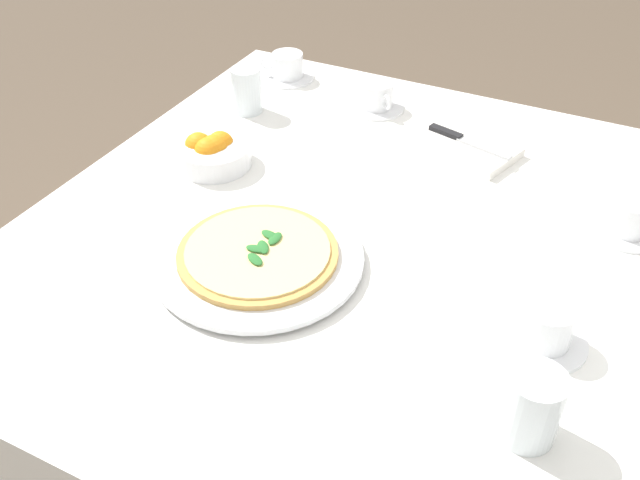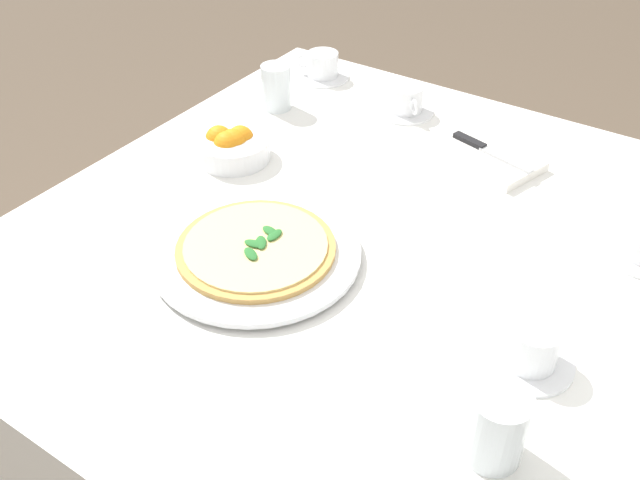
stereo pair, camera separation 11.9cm
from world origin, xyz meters
name	(u,v)px [view 2 (the right image)]	position (x,y,z in m)	size (l,w,h in m)	color
dining_table	(378,291)	(0.00, 0.00, 0.61)	(1.22, 1.22, 0.73)	white
pizza_plate	(256,254)	(-0.15, -0.16, 0.74)	(0.35, 0.35, 0.02)	white
pizza	(256,247)	(-0.15, -0.16, 0.76)	(0.27, 0.27, 0.02)	tan
coffee_cup_back_corner	(406,101)	(-0.19, 0.44, 0.76)	(0.13, 0.13, 0.06)	white
coffee_cup_far_left	(531,347)	(0.31, -0.13, 0.77)	(0.13, 0.13, 0.07)	white
coffee_cup_center_back	(322,66)	(-0.45, 0.49, 0.76)	(0.13, 0.13, 0.06)	white
water_glass_right_edge	(496,429)	(0.33, -0.30, 0.78)	(0.08, 0.08, 0.10)	white
water_glass_left_edge	(276,90)	(-0.45, 0.30, 0.78)	(0.07, 0.07, 0.10)	white
napkin_folded	(485,155)	(0.04, 0.35, 0.74)	(0.25, 0.19, 0.02)	white
dinner_knife	(487,150)	(0.04, 0.35, 0.76)	(0.19, 0.07, 0.01)	silver
citrus_bowl	(232,146)	(-0.39, 0.07, 0.76)	(0.15, 0.15, 0.07)	white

